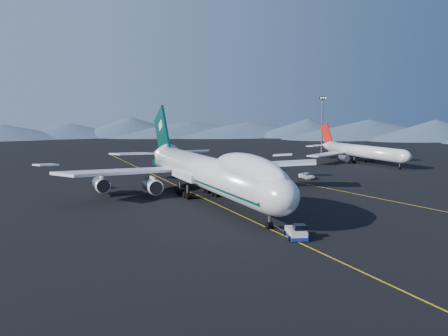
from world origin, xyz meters
name	(u,v)px	position (x,y,z in m)	size (l,w,h in m)	color
ground	(207,200)	(0.00, 0.00, 0.00)	(500.00, 500.00, 0.00)	black
taxiway_line_main	(207,200)	(0.00, 0.00, 0.01)	(0.25, 220.00, 0.01)	gold
taxiway_line_side	(306,184)	(30.00, 10.00, 0.01)	(0.25, 200.00, 0.01)	gold
boeing_747	(207,172)	(0.00, 0.03, 5.81)	(59.62, 72.43, 19.37)	silver
pushback_tug	(296,234)	(0.87, -32.97, 0.66)	(3.86, 5.35, 2.10)	silver
second_jet	(361,151)	(72.10, 42.69, 4.01)	(41.17, 46.52, 13.24)	silver
service_van	(307,176)	(35.13, 17.88, 0.78)	(2.58, 5.59, 1.55)	silver
floodlight_mast	(322,125)	(78.91, 75.69, 11.68)	(2.85, 2.14, 23.05)	black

